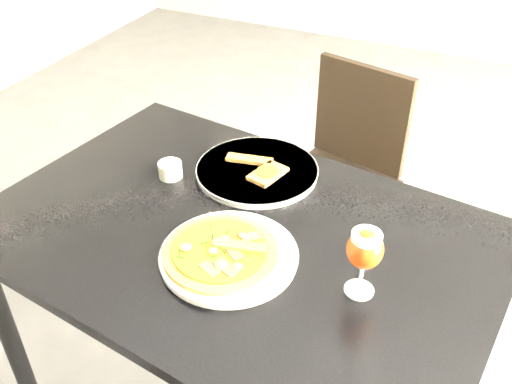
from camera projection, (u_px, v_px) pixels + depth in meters
The scene contains 10 objects.
ground at pixel (297, 362), 1.95m from camera, with size 6.00×6.00×0.00m, color #505052.
dining_table at pixel (237, 258), 1.40m from camera, with size 1.30×0.96×0.75m.
chair_far at pixel (340, 171), 2.08m from camera, with size 0.47×0.47×0.83m.
plate_main at pixel (229, 256), 1.26m from camera, with size 0.31×0.31×0.02m, color silver.
pizza at pixel (221, 251), 1.25m from camera, with size 0.26×0.26×0.03m.
plate_second at pixel (257, 171), 1.54m from camera, with size 0.33×0.33×0.02m, color silver.
crust_scraps at pixel (262, 169), 1.52m from camera, with size 0.18×0.13×0.01m.
loose_crust at pixel (231, 218), 1.38m from camera, with size 0.11×0.03×0.01m, color olive.
sauce_cup at pixel (170, 169), 1.52m from camera, with size 0.06×0.06×0.04m.
beer_glass at pixel (365, 250), 1.12m from camera, with size 0.08×0.08×0.16m.
Camera 1 is at (0.39, -1.19, 1.61)m, focal length 40.00 mm.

